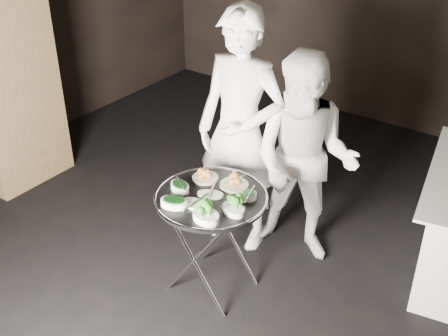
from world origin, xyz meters
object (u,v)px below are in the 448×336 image
Objects in this scene: waiter_left at (240,133)px; waiter_right at (304,161)px; serving_tray at (211,198)px; tray_stand at (212,239)px.

waiter_left is 1.16× the size of waiter_right.
waiter_left is at bearing 178.56° from waiter_right.
waiter_left is (-0.19, 0.62, 0.17)m from serving_tray.
tray_stand is 0.84m from waiter_left.
waiter_left reaches higher than tray_stand.
tray_stand is 0.47× the size of waiter_right.
serving_tray is 0.46× the size of waiter_right.
waiter_right reaches higher than tray_stand.
waiter_right is (0.31, 0.73, 0.39)m from tray_stand.
waiter_right is (0.31, 0.73, 0.04)m from serving_tray.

